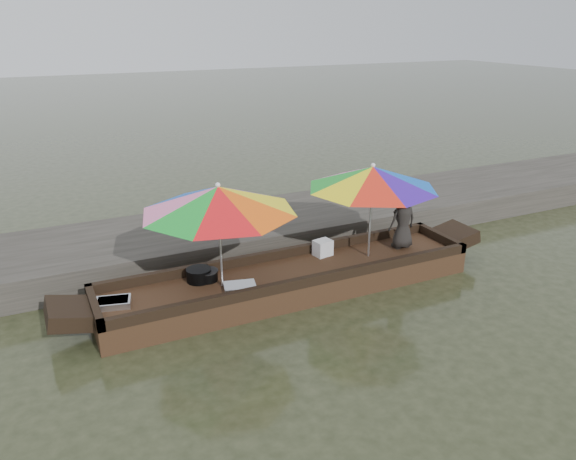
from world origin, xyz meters
name	(u,v)px	position (x,y,z in m)	size (l,w,h in m)	color
water	(291,292)	(0.00, 0.00, 0.00)	(80.00, 80.00, 0.00)	#262A17
dock	(239,232)	(0.00, 2.20, 0.25)	(22.00, 2.20, 0.50)	#2D2B26
boat_hull	(291,282)	(0.00, 0.00, 0.17)	(5.88, 1.20, 0.35)	#351E10
cooking_pot	(199,275)	(-1.37, 0.30, 0.45)	(0.37, 0.37, 0.19)	black
tray_crayfish	(113,303)	(-2.64, 0.06, 0.39)	(0.46, 0.32, 0.09)	silver
tray_scallop	(240,286)	(-0.91, -0.19, 0.38)	(0.46, 0.32, 0.06)	silver
charcoal_grill	(207,276)	(-1.25, 0.26, 0.42)	(0.31, 0.31, 0.15)	black
supply_bag	(323,248)	(0.75, 0.35, 0.48)	(0.28, 0.22, 0.26)	silver
vendor	(403,220)	(2.12, 0.07, 0.84)	(0.48, 0.32, 0.98)	black
umbrella_bow	(220,236)	(-1.11, 0.00, 1.12)	(2.21, 2.21, 1.55)	#5114A5
umbrella_stern	(371,211)	(1.41, 0.00, 1.12)	(2.07, 2.07, 1.55)	#E51493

